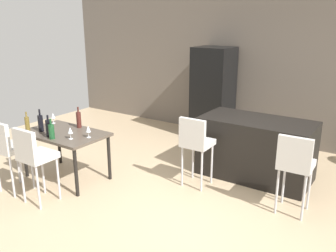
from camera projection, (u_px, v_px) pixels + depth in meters
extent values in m
plane|color=tan|center=(190.00, 199.00, 4.84)|extent=(10.00, 10.00, 0.00)
cube|color=#665B51|center=(271.00, 68.00, 6.79)|extent=(10.00, 0.12, 2.90)
cube|color=black|center=(256.00, 148.00, 5.41)|extent=(1.66, 0.85, 0.92)
cube|color=beige|center=(198.00, 143.00, 5.09)|extent=(0.41, 0.41, 0.08)
cube|color=beige|center=(192.00, 131.00, 4.89)|extent=(0.40, 0.07, 0.36)
cylinder|color=#B2B2B7|center=(193.00, 159.00, 5.40)|extent=(0.03, 0.03, 0.61)
cylinder|color=#B2B2B7|center=(212.00, 164.00, 5.24)|extent=(0.03, 0.03, 0.61)
cylinder|color=#B2B2B7|center=(182.00, 166.00, 5.15)|extent=(0.03, 0.03, 0.61)
cylinder|color=#B2B2B7|center=(202.00, 171.00, 4.98)|extent=(0.03, 0.03, 0.61)
cube|color=beige|center=(296.00, 164.00, 4.35)|extent=(0.41, 0.41, 0.08)
cube|color=beige|center=(295.00, 152.00, 4.15)|extent=(0.40, 0.07, 0.36)
cylinder|color=#B2B2B7|center=(284.00, 182.00, 4.66)|extent=(0.03, 0.03, 0.61)
cylinder|color=#B2B2B7|center=(309.00, 188.00, 4.50)|extent=(0.03, 0.03, 0.61)
cylinder|color=#B2B2B7|center=(277.00, 191.00, 4.40)|extent=(0.03, 0.03, 0.61)
cylinder|color=#B2B2B7|center=(304.00, 198.00, 4.24)|extent=(0.03, 0.03, 0.61)
cube|color=#4C4238|center=(65.00, 134.00, 5.28)|extent=(1.26, 0.77, 0.04)
cylinder|color=black|center=(59.00, 143.00, 5.96)|extent=(0.05, 0.05, 0.70)
cylinder|color=black|center=(109.00, 158.00, 5.34)|extent=(0.05, 0.05, 0.70)
cylinder|color=black|center=(25.00, 155.00, 5.44)|extent=(0.05, 0.05, 0.70)
cylinder|color=black|center=(76.00, 173.00, 4.83)|extent=(0.05, 0.05, 0.70)
cube|color=beige|center=(12.00, 147.00, 4.91)|extent=(0.41, 0.41, 0.08)
cylinder|color=#B2B2B7|center=(18.00, 164.00, 5.22)|extent=(0.03, 0.03, 0.61)
cylinder|color=#B2B2B7|center=(32.00, 169.00, 5.06)|extent=(0.03, 0.03, 0.61)
cylinder|color=#B2B2B7|center=(12.00, 177.00, 4.80)|extent=(0.03, 0.03, 0.61)
cube|color=beige|center=(38.00, 156.00, 4.61)|extent=(0.40, 0.40, 0.08)
cube|color=beige|center=(25.00, 144.00, 4.41)|extent=(0.40, 0.06, 0.36)
cylinder|color=#B2B2B7|center=(43.00, 173.00, 4.92)|extent=(0.03, 0.03, 0.61)
cylinder|color=#B2B2B7|center=(58.00, 179.00, 4.75)|extent=(0.03, 0.03, 0.61)
cylinder|color=#B2B2B7|center=(23.00, 182.00, 4.66)|extent=(0.03, 0.03, 0.61)
cylinder|color=#B2B2B7|center=(38.00, 188.00, 4.49)|extent=(0.03, 0.03, 0.61)
cylinder|color=#471E19|center=(79.00, 120.00, 5.47)|extent=(0.07, 0.07, 0.25)
cylinder|color=#471E19|center=(78.00, 110.00, 5.43)|extent=(0.03, 0.03, 0.08)
cylinder|color=brown|center=(27.00, 124.00, 5.27)|extent=(0.07, 0.07, 0.23)
cylinder|color=brown|center=(26.00, 114.00, 5.23)|extent=(0.02, 0.02, 0.08)
cylinder|color=black|center=(49.00, 128.00, 5.06)|extent=(0.08, 0.08, 0.25)
cylinder|color=black|center=(48.00, 118.00, 5.01)|extent=(0.03, 0.03, 0.07)
cylinder|color=black|center=(41.00, 123.00, 5.28)|extent=(0.08, 0.08, 0.25)
cylinder|color=black|center=(39.00, 112.00, 5.23)|extent=(0.03, 0.03, 0.10)
cylinder|color=#194723|center=(52.00, 132.00, 4.97)|extent=(0.08, 0.08, 0.21)
cylinder|color=#194723|center=(51.00, 122.00, 4.92)|extent=(0.03, 0.03, 0.08)
cylinder|color=silver|center=(89.00, 137.00, 5.04)|extent=(0.06, 0.06, 0.00)
cylinder|color=silver|center=(89.00, 135.00, 5.03)|extent=(0.01, 0.01, 0.08)
cone|color=silver|center=(88.00, 129.00, 5.01)|extent=(0.07, 0.07, 0.09)
cylinder|color=silver|center=(54.00, 123.00, 5.73)|extent=(0.06, 0.06, 0.00)
cylinder|color=silver|center=(53.00, 121.00, 5.72)|extent=(0.01, 0.01, 0.08)
cone|color=silver|center=(53.00, 116.00, 5.69)|extent=(0.07, 0.07, 0.09)
cylinder|color=silver|center=(71.00, 139.00, 4.98)|extent=(0.06, 0.06, 0.00)
cylinder|color=silver|center=(71.00, 136.00, 4.97)|extent=(0.01, 0.01, 0.08)
cone|color=silver|center=(70.00, 130.00, 4.95)|extent=(0.07, 0.07, 0.09)
cube|color=black|center=(213.00, 93.00, 7.13)|extent=(0.72, 0.68, 1.84)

